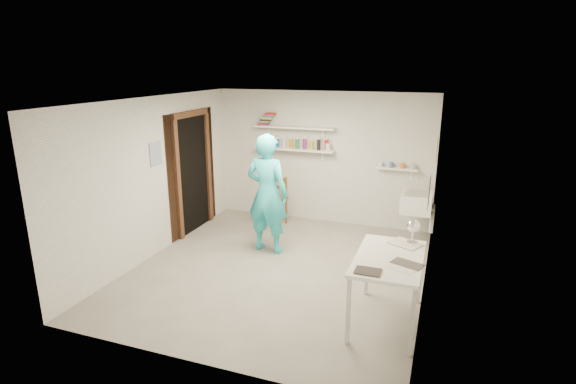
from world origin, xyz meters
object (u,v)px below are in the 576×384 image
(wooden_chair, at_px, (271,199))
(wall_clock, at_px, (271,171))
(man, at_px, (267,194))
(desk_lamp, at_px, (413,226))
(belfast_sink, at_px, (417,202))
(work_table, at_px, (387,290))

(wooden_chair, bearing_deg, wall_clock, -51.54)
(man, relative_size, wooden_chair, 1.90)
(wall_clock, bearing_deg, man, -78.36)
(man, distance_m, wall_clock, 0.38)
(man, xyz_separation_m, desk_lamp, (2.24, -0.97, 0.09))
(belfast_sink, relative_size, wooden_chair, 0.61)
(wooden_chair, distance_m, work_table, 3.56)
(wall_clock, xyz_separation_m, desk_lamp, (2.26, -1.19, -0.22))
(wall_clock, distance_m, work_table, 2.78)
(wall_clock, height_order, work_table, wall_clock)
(wall_clock, xyz_separation_m, work_table, (2.06, -1.67, -0.84))
(work_table, relative_size, desk_lamp, 8.00)
(belfast_sink, bearing_deg, work_table, -92.45)
(man, bearing_deg, desk_lamp, 162.48)
(wall_clock, distance_m, wooden_chair, 1.25)
(belfast_sink, bearing_deg, man, -152.55)
(wall_clock, bearing_deg, wooden_chair, 117.74)
(belfast_sink, bearing_deg, desk_lamp, -87.55)
(work_table, bearing_deg, wall_clock, 141.04)
(wooden_chair, bearing_deg, man, -54.43)
(desk_lamp, bearing_deg, work_table, -112.42)
(belfast_sink, relative_size, work_table, 0.50)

